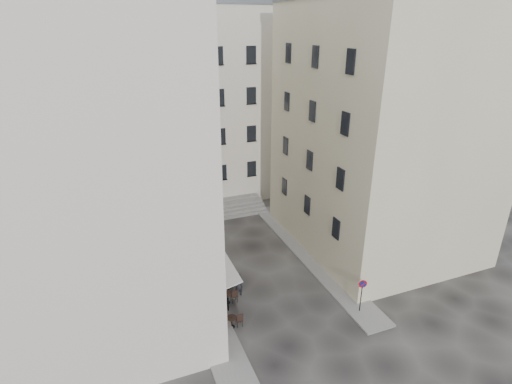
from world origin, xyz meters
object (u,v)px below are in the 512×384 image
pedestrian (239,285)px  bistro_table_a (232,321)px  bistro_table_b (227,297)px  no_parking_sign (362,290)px

pedestrian → bistro_table_a: bearing=43.9°
bistro_table_b → no_parking_sign: bearing=-27.4°
no_parking_sign → pedestrian: bearing=164.6°
bistro_table_a → bistro_table_b: 2.25m
bistro_table_a → bistro_table_b: size_ratio=0.96×
bistro_table_a → pedestrian: size_ratio=0.76×
bistro_table_a → bistro_table_b: (0.40, 2.21, 0.02)m
no_parking_sign → bistro_table_a: size_ratio=1.82×
bistro_table_b → pedestrian: bearing=24.4°
bistro_table_a → pedestrian: bearing=62.8°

